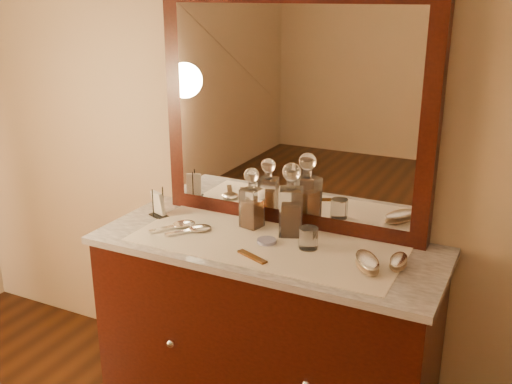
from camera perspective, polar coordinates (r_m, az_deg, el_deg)
dresser_cabinet at (r=2.62m, az=1.00°, el=-13.77°), size 1.40×0.55×0.82m
knob_left at (r=2.52m, az=-8.27°, el=-14.35°), size 0.04×0.04×0.04m
marble_top at (r=2.42m, az=1.06°, el=-5.26°), size 1.44×0.59×0.03m
mirror_frame at (r=2.48m, az=3.58°, el=7.81°), size 1.20×0.08×1.00m
mirror_glass at (r=2.45m, az=3.27°, el=7.68°), size 1.06×0.01×0.86m
lace_runner at (r=2.39m, az=0.85°, el=-5.07°), size 1.10×0.45×0.00m
pin_dish at (r=2.40m, az=1.05°, el=-4.77°), size 0.09×0.09×0.01m
comb at (r=2.27m, az=-0.38°, el=-6.29°), size 0.15×0.08×0.01m
napkin_rack at (r=2.71m, az=-9.47°, el=-1.24°), size 0.10×0.08×0.14m
decanter_left at (r=2.53m, az=-0.40°, el=-1.20°), size 0.09×0.09×0.27m
decanter_right at (r=2.44m, az=3.43°, el=-1.50°), size 0.12×0.12×0.31m
brush_near at (r=2.22m, az=10.73°, el=-6.74°), size 0.16×0.19×0.05m
brush_far at (r=2.26m, az=13.66°, el=-6.58°), size 0.07×0.15×0.04m
hand_mirror_outer at (r=2.58m, az=-7.39°, el=-3.18°), size 0.15×0.21×0.02m
hand_mirror_inner at (r=2.53m, az=-5.86°, el=-3.59°), size 0.16×0.20×0.02m
tumblers at (r=2.34m, az=5.12°, el=-4.48°), size 0.08×0.08×0.09m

